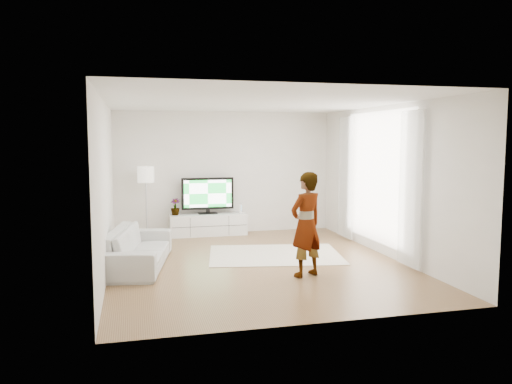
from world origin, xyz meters
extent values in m
plane|color=olive|center=(0.00, 0.00, 0.00)|extent=(6.00, 6.00, 0.00)
plane|color=white|center=(0.00, 0.00, 2.80)|extent=(6.00, 6.00, 0.00)
cube|color=white|center=(-2.50, 0.00, 1.40)|extent=(0.02, 6.00, 2.80)
cube|color=white|center=(2.50, 0.00, 1.40)|extent=(0.02, 6.00, 2.80)
cube|color=white|center=(0.00, 3.00, 1.40)|extent=(5.00, 0.02, 2.80)
cube|color=white|center=(0.00, -3.00, 1.40)|extent=(5.00, 0.02, 2.80)
cube|color=white|center=(2.48, 0.30, 1.45)|extent=(0.01, 2.60, 2.50)
cube|color=white|center=(2.40, -1.00, 1.35)|extent=(0.04, 0.70, 2.60)
cube|color=white|center=(2.40, 1.60, 1.35)|extent=(0.04, 0.70, 2.60)
cube|color=white|center=(-0.44, 2.77, 0.24)|extent=(1.73, 0.49, 0.49)
cube|color=black|center=(-0.44, 2.52, 0.24)|extent=(1.68, 0.00, 0.01)
cube|color=black|center=(-0.87, 2.52, 0.24)|extent=(0.01, 0.00, 0.43)
cube|color=black|center=(0.00, 2.52, 0.24)|extent=(0.01, 0.00, 0.43)
cube|color=black|center=(-0.44, 2.79, 0.50)|extent=(0.42, 0.23, 0.02)
cube|color=black|center=(-0.44, 2.79, 0.55)|extent=(0.08, 0.05, 0.08)
cube|color=black|center=(-0.44, 2.79, 0.95)|extent=(1.18, 0.06, 0.72)
cube|color=green|center=(-0.44, 2.76, 0.95)|extent=(1.08, 0.01, 0.61)
cube|color=white|center=(0.32, 2.77, 0.60)|extent=(0.09, 0.16, 0.22)
cube|color=#4CB2FF|center=(0.32, 2.68, 0.62)|extent=(0.01, 0.00, 0.12)
imported|color=#3F7238|center=(-1.17, 2.77, 0.67)|extent=(0.26, 0.26, 0.37)
cube|color=beige|center=(0.49, 0.51, 0.01)|extent=(2.71, 2.15, 0.01)
imported|color=#334772|center=(0.56, -1.03, 0.84)|extent=(0.71, 0.61, 1.65)
imported|color=#B8B8B3|center=(-2.01, 0.24, 0.33)|extent=(1.28, 2.38, 0.66)
cylinder|color=silver|center=(-1.80, 2.70, 0.01)|extent=(0.27, 0.27, 0.02)
cylinder|color=silver|center=(-1.80, 2.70, 0.63)|extent=(0.04, 0.04, 1.22)
cylinder|color=white|center=(-1.80, 2.70, 1.41)|extent=(0.35, 0.35, 0.34)
camera|label=1|loc=(-2.06, -8.36, 2.16)|focal=35.00mm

